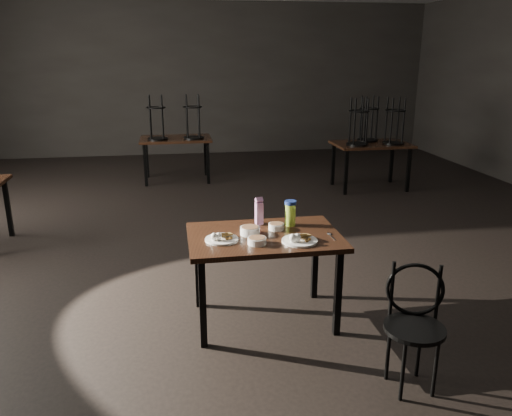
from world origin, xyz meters
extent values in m
plane|color=black|center=(0.00, 0.00, 0.00)|extent=(12.00, 12.00, 0.00)
cube|color=black|center=(0.00, 6.00, 1.60)|extent=(10.00, 0.04, 3.20)
cube|color=black|center=(0.01, -1.47, 0.73)|extent=(1.20, 0.80, 0.04)
cube|color=black|center=(-0.51, -1.79, 0.35)|extent=(0.05, 0.05, 0.71)
cube|color=black|center=(0.53, -1.79, 0.35)|extent=(0.05, 0.05, 0.71)
cube|color=black|center=(-0.51, -1.15, 0.35)|extent=(0.05, 0.05, 0.71)
cube|color=black|center=(0.53, -1.15, 0.35)|extent=(0.05, 0.05, 0.71)
cylinder|color=white|center=(-0.34, -1.54, 0.76)|extent=(0.26, 0.26, 0.02)
cube|color=olive|center=(-0.33, -1.49, 0.81)|extent=(0.09, 0.09, 0.04)
cube|color=olive|center=(-0.30, -1.49, 0.81)|extent=(0.11, 0.11, 0.03)
ellipsoid|color=white|center=(-0.40, -1.57, 0.80)|extent=(0.05, 0.05, 0.06)
ellipsoid|color=white|center=(-0.37, -1.57, 0.80)|extent=(0.05, 0.05, 0.06)
cylinder|color=white|center=(0.24, -1.67, 0.76)|extent=(0.27, 0.27, 0.02)
cube|color=olive|center=(0.25, -1.62, 0.82)|extent=(0.10, 0.10, 0.05)
cube|color=olive|center=(0.28, -1.62, 0.82)|extent=(0.11, 0.11, 0.03)
ellipsoid|color=white|center=(0.18, -1.71, 0.80)|extent=(0.05, 0.05, 0.07)
ellipsoid|color=white|center=(0.22, -1.71, 0.80)|extent=(0.05, 0.05, 0.07)
cylinder|color=white|center=(-0.11, -1.44, 0.78)|extent=(0.16, 0.16, 0.06)
cylinder|color=brown|center=(-0.11, -1.44, 0.80)|extent=(0.13, 0.13, 0.01)
cylinder|color=white|center=(0.12, -1.36, 0.77)|extent=(0.13, 0.13, 0.05)
cylinder|color=brown|center=(0.12, -1.36, 0.79)|extent=(0.11, 0.11, 0.01)
cylinder|color=white|center=(-0.09, -1.66, 0.77)|extent=(0.14, 0.14, 0.05)
cylinder|color=brown|center=(-0.09, -1.66, 0.79)|extent=(0.12, 0.12, 0.01)
cube|color=#801764|center=(0.01, -1.20, 0.84)|extent=(0.07, 0.07, 0.19)
cube|color=#801764|center=(0.01, -1.20, 0.96)|extent=(0.07, 0.07, 0.06)
cylinder|color=#BDED45|center=(0.26, -1.28, 0.84)|extent=(0.10, 0.10, 0.18)
cylinder|color=navy|center=(0.26, -1.28, 0.95)|extent=(0.11, 0.11, 0.03)
ellipsoid|color=silver|center=(0.52, -1.54, 0.75)|extent=(0.04, 0.05, 0.01)
cube|color=silver|center=(0.52, -1.63, 0.75)|extent=(0.02, 0.12, 0.00)
cylinder|color=black|center=(0.79, -2.51, 0.44)|extent=(0.39, 0.39, 0.03)
torus|color=black|center=(0.85, -2.35, 0.63)|extent=(0.36, 0.16, 0.38)
cylinder|color=black|center=(0.90, -2.40, 0.22)|extent=(0.03, 0.03, 0.44)
cylinder|color=black|center=(0.68, -2.40, 0.22)|extent=(0.03, 0.03, 0.44)
cylinder|color=black|center=(0.68, -2.62, 0.22)|extent=(0.03, 0.03, 0.44)
cylinder|color=black|center=(0.90, -2.62, 0.22)|extent=(0.03, 0.03, 0.44)
cube|color=black|center=(-2.66, 1.01, 0.35)|extent=(0.05, 0.05, 0.71)
cube|color=black|center=(2.49, 2.45, 0.73)|extent=(1.20, 0.80, 0.04)
cube|color=black|center=(1.97, 2.13, 0.35)|extent=(0.05, 0.05, 0.71)
cube|color=black|center=(3.01, 2.13, 0.35)|extent=(0.05, 0.05, 0.71)
cube|color=black|center=(1.97, 2.77, 0.35)|extent=(0.05, 0.05, 0.71)
cube|color=black|center=(3.01, 2.77, 0.35)|extent=(0.05, 0.05, 0.71)
cylinder|color=black|center=(2.19, 2.30, 0.77)|extent=(0.34, 0.34, 0.03)
torus|color=black|center=(2.19, 2.30, 1.27)|extent=(0.32, 0.32, 0.02)
cylinder|color=black|center=(2.29, 2.40, 1.13)|extent=(0.03, 0.03, 0.70)
cylinder|color=black|center=(2.09, 2.40, 1.13)|extent=(0.03, 0.03, 0.70)
cylinder|color=black|center=(2.09, 2.20, 1.13)|extent=(0.03, 0.03, 0.70)
cylinder|color=black|center=(2.29, 2.20, 1.13)|extent=(0.03, 0.03, 0.70)
cylinder|color=black|center=(2.79, 2.30, 0.77)|extent=(0.34, 0.34, 0.03)
torus|color=black|center=(2.79, 2.30, 1.27)|extent=(0.32, 0.32, 0.02)
cylinder|color=black|center=(2.89, 2.40, 1.13)|extent=(0.03, 0.03, 0.70)
cylinder|color=black|center=(2.69, 2.40, 1.13)|extent=(0.03, 0.03, 0.70)
cylinder|color=black|center=(2.69, 2.20, 1.13)|extent=(0.03, 0.03, 0.70)
cylinder|color=black|center=(2.89, 2.20, 1.13)|extent=(0.03, 0.03, 0.70)
cylinder|color=black|center=(2.49, 2.63, 0.77)|extent=(0.34, 0.34, 0.03)
torus|color=black|center=(2.49, 2.63, 1.27)|extent=(0.32, 0.32, 0.02)
cylinder|color=black|center=(2.59, 2.73, 1.13)|extent=(0.03, 0.03, 0.70)
cylinder|color=black|center=(2.39, 2.73, 1.13)|extent=(0.03, 0.03, 0.70)
cylinder|color=black|center=(2.39, 2.53, 1.13)|extent=(0.03, 0.03, 0.70)
cylinder|color=black|center=(2.59, 2.53, 1.13)|extent=(0.03, 0.03, 0.70)
cube|color=black|center=(-0.62, 3.51, 0.73)|extent=(1.20, 0.80, 0.04)
cube|color=black|center=(-1.14, 3.19, 0.35)|extent=(0.05, 0.05, 0.71)
cube|color=black|center=(-0.10, 3.19, 0.35)|extent=(0.05, 0.05, 0.71)
cube|color=black|center=(-1.14, 3.83, 0.35)|extent=(0.05, 0.05, 0.71)
cube|color=black|center=(-0.10, 3.83, 0.35)|extent=(0.05, 0.05, 0.71)
cylinder|color=black|center=(-0.92, 3.36, 0.77)|extent=(0.34, 0.34, 0.03)
torus|color=black|center=(-0.92, 3.36, 1.27)|extent=(0.32, 0.32, 0.02)
cylinder|color=black|center=(-0.82, 3.46, 1.13)|extent=(0.03, 0.03, 0.70)
cylinder|color=black|center=(-1.02, 3.46, 1.13)|extent=(0.03, 0.03, 0.70)
cylinder|color=black|center=(-1.02, 3.26, 1.13)|extent=(0.03, 0.03, 0.70)
cylinder|color=black|center=(-0.82, 3.26, 1.13)|extent=(0.03, 0.03, 0.70)
cylinder|color=black|center=(-0.32, 3.36, 0.77)|extent=(0.34, 0.34, 0.03)
torus|color=black|center=(-0.32, 3.36, 1.27)|extent=(0.32, 0.32, 0.02)
cylinder|color=black|center=(-0.22, 3.46, 1.13)|extent=(0.03, 0.03, 0.70)
cylinder|color=black|center=(-0.42, 3.46, 1.13)|extent=(0.03, 0.03, 0.70)
cylinder|color=black|center=(-0.42, 3.26, 1.13)|extent=(0.03, 0.03, 0.70)
cylinder|color=black|center=(-0.22, 3.26, 1.13)|extent=(0.03, 0.03, 0.70)
camera|label=1|loc=(-0.67, -5.11, 2.11)|focal=35.00mm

